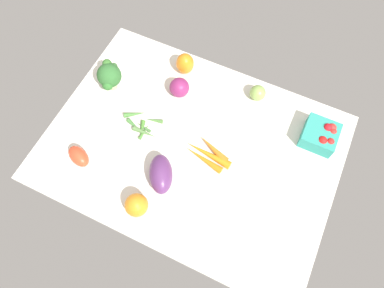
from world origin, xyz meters
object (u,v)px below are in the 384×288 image
Objects in this scene: broccoli_head at (109,75)px; heirloom_tomato_green at (258,93)px; carrot_bunch at (208,154)px; okra_pile at (142,125)px; eggplant at (161,174)px; bell_pepper_orange at (185,64)px; heirloom_tomato_orange at (136,205)px; red_onion_center at (179,88)px; roma_tomato at (79,156)px; berry_basket at (321,135)px.

heirloom_tomato_green is at bearing 20.23° from broccoli_head.
carrot_bunch is 27.26cm from okra_pile.
okra_pile is at bearing -162.70° from eggplant.
bell_pepper_orange reaches higher than okra_pile.
heirloom_tomato_orange reaches higher than red_onion_center.
okra_pile is at bearing 179.76° from carrot_bunch.
bell_pepper_orange reaches higher than heirloom_tomato_green.
roma_tomato is 30.08cm from eggplant.
heirloom_tomato_green is at bearing 21.60° from red_onion_center.
okra_pile is 2.06× the size of red_onion_center.
roma_tomato is at bearing -108.13° from eggplant.
bell_pepper_orange is 0.65× the size of eggplant.
heirloom_tomato_orange is 0.85× the size of roma_tomato.
roma_tomato is (-47.49, -51.41, -0.26)cm from heirloom_tomato_green.
okra_pile is (-3.53, -29.93, -3.73)cm from bell_pepper_orange.
bell_pepper_orange is 0.52× the size of carrot_bunch.
red_onion_center is (6.23, 19.35, 2.95)cm from okra_pile.
heirloom_tomato_green is at bearing 164.53° from berry_basket.
okra_pile is 31.24cm from heirloom_tomato_orange.
broccoli_head is at bearing 150.19° from okra_pile.
roma_tomato is at bearing -152.77° from carrot_bunch.
broccoli_head is 0.88× the size of eggplant.
carrot_bunch is 1.44× the size of broccoli_head.
bell_pepper_orange is 29.62cm from broccoli_head.
heirloom_tomato_green is 69.98cm from roma_tomato.
roma_tomato is at bearing -80.09° from broccoli_head.
roma_tomato reaches higher than okra_pile.
bell_pepper_orange is 57.95cm from berry_basket.
heirloom_tomato_green is at bearing 41.69° from okra_pile.
broccoli_head reaches higher than red_onion_center.
roma_tomato is (-13.36, -21.01, 1.91)cm from okra_pile.
eggplant reaches higher than roma_tomato.
roma_tomato is at bearing -149.42° from berry_basket.
heirloom_tomato_orange is at bearing -132.91° from berry_basket.
heirloom_tomato_orange is at bearing -172.50° from roma_tomato.
berry_basket is at bearing 3.75° from red_onion_center.
roma_tomato is 86.42cm from berry_basket.
okra_pile is 65.27cm from berry_basket.
broccoli_head is 26.83cm from red_onion_center.
okra_pile is at bearing -96.73° from bell_pepper_orange.
heirloom_tomato_green is (34.13, 30.40, 2.17)cm from okra_pile.
berry_basket is at bearing -15.47° from heirloom_tomato_green.
broccoli_head reaches higher than eggplant.
berry_basket reaches higher than heirloom_tomato_green.
okra_pile is 22.15cm from eggplant.
red_onion_center is (-7.57, 47.21, -0.08)cm from heirloom_tomato_orange.
heirloom_tomato_orange is 0.65× the size of berry_basket.
berry_basket is at bearing -127.77° from roma_tomato.
berry_basket is 58.80cm from eggplant.
bell_pepper_orange is 30.36cm from okra_pile.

